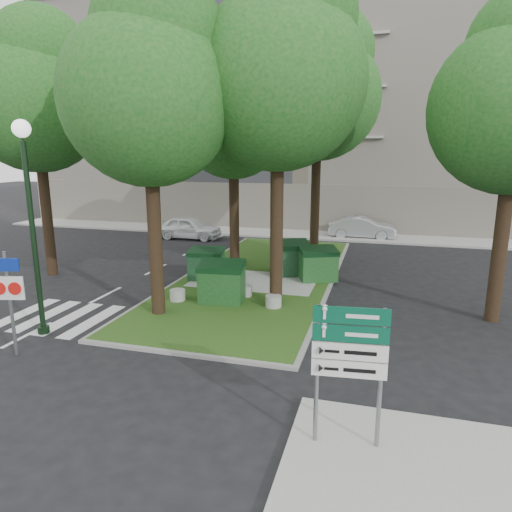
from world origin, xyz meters
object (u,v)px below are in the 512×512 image
(tree_median_far, at_px, (321,85))
(traffic_sign_pole, at_px, (9,290))
(dumpster_a, at_px, (206,264))
(bollard_mid, at_px, (245,291))
(bollard_right, at_px, (273,301))
(car_white, at_px, (189,228))
(bollard_left, at_px, (178,295))
(dumpster_b, at_px, (222,282))
(dumpster_c, at_px, (290,258))
(street_lamp, at_px, (30,204))
(dumpster_d, at_px, (318,264))
(car_silver, at_px, (362,228))
(tree_median_mid, at_px, (235,112))
(tree_street_left, at_px, (37,92))
(directional_sign, at_px, (349,355))
(tree_median_near_right, at_px, (281,64))
(tree_median_near_left, at_px, (151,82))
(litter_bin, at_px, (323,255))

(tree_median_far, relative_size, traffic_sign_pole, 4.22)
(dumpster_a, relative_size, bollard_mid, 2.87)
(bollard_right, distance_m, car_white, 14.05)
(bollard_left, distance_m, traffic_sign_pole, 5.76)
(dumpster_b, distance_m, dumpster_c, 4.50)
(tree_median_far, relative_size, bollard_right, 21.71)
(street_lamp, bearing_deg, dumpster_d, 46.90)
(traffic_sign_pole, bearing_deg, dumpster_a, 60.36)
(traffic_sign_pole, distance_m, car_silver, 21.31)
(tree_median_mid, height_order, street_lamp, tree_median_mid)
(dumpster_b, bearing_deg, street_lamp, -143.58)
(tree_street_left, bearing_deg, bollard_left, -17.67)
(dumpster_c, relative_size, directional_sign, 0.74)
(dumpster_d, distance_m, car_silver, 10.74)
(traffic_sign_pole, distance_m, car_white, 16.91)
(bollard_left, distance_m, directional_sign, 9.43)
(bollard_right, bearing_deg, dumpster_b, 177.03)
(tree_median_near_right, relative_size, car_white, 2.79)
(tree_median_mid, bearing_deg, tree_median_near_left, -94.40)
(dumpster_a, bearing_deg, tree_median_near_left, -95.14)
(bollard_mid, xyz_separation_m, car_silver, (3.54, 13.50, 0.37))
(car_white, bearing_deg, tree_median_far, -112.26)
(dumpster_b, bearing_deg, bollard_left, -174.40)
(bollard_left, bearing_deg, tree_median_near_left, -88.51)
(bollard_left, bearing_deg, car_silver, 68.75)
(bollard_right, bearing_deg, bollard_mid, 144.68)
(bollard_left, relative_size, directional_sign, 0.21)
(tree_median_mid, relative_size, tree_median_far, 0.84)
(traffic_sign_pole, bearing_deg, litter_bin, 48.55)
(tree_median_mid, height_order, car_white, tree_median_mid)
(tree_median_far, height_order, dumpster_d, tree_median_far)
(tree_median_near_left, xyz_separation_m, bollard_mid, (2.13, 2.44, -7.01))
(tree_street_left, xyz_separation_m, car_white, (2.25, 9.44, -6.95))
(dumpster_a, relative_size, bollard_right, 2.77)
(street_lamp, bearing_deg, traffic_sign_pole, -76.70)
(dumpster_c, distance_m, traffic_sign_pole, 11.09)
(tree_median_far, bearing_deg, bollard_left, -114.43)
(tree_median_near_left, distance_m, car_silver, 18.18)
(bollard_mid, bearing_deg, street_lamp, -135.37)
(tree_median_mid, bearing_deg, bollard_right, -59.56)
(tree_median_mid, height_order, bollard_left, tree_median_mid)
(bollard_right, bearing_deg, tree_median_near_right, 81.43)
(bollard_right, bearing_deg, tree_median_near_left, -156.10)
(traffic_sign_pole, bearing_deg, car_silver, 54.33)
(dumpster_c, bearing_deg, directional_sign, -96.78)
(dumpster_d, height_order, street_lamp, street_lamp)
(tree_median_near_left, relative_size, tree_street_left, 0.96)
(tree_median_near_right, distance_m, traffic_sign_pole, 10.28)
(tree_median_far, relative_size, dumpster_b, 7.05)
(bollard_right, xyz_separation_m, car_white, (-8.18, 11.42, 0.38))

